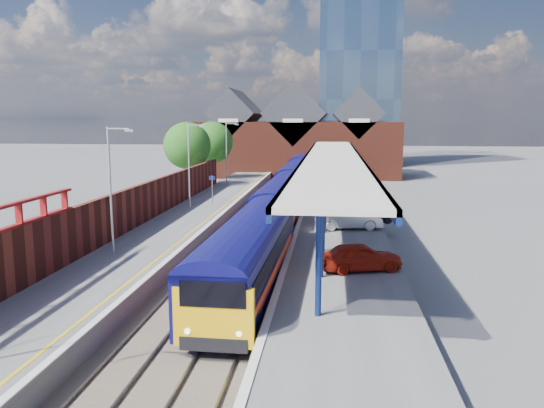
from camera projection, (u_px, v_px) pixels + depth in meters
The scene contains 23 objects.
ground at pixel (276, 205), 52.30m from camera, with size 240.00×240.00×0.00m, color #5B5B5E.
ballast_bed at pixel (263, 225), 42.48m from camera, with size 6.00×76.00×0.06m, color #473D33.
rails at pixel (263, 223), 42.47m from camera, with size 4.51×76.00×0.14m.
left_platform at pixel (196, 217), 43.02m from camera, with size 5.00×76.00×1.00m, color #565659.
right_platform at pixel (338, 220), 41.74m from camera, with size 6.00×76.00×1.00m, color #565659.
coping_left at pixel (224, 212), 42.67m from camera, with size 0.30×76.00×0.05m, color silver.
coping_right at pixel (302, 213), 41.97m from camera, with size 0.30×76.00×0.05m, color silver.
yellow_line at pixel (217, 212), 42.74m from camera, with size 0.14×76.00×0.01m, color yellow.
train at pixel (290, 186), 50.15m from camera, with size 3.13×65.95×3.45m.
canopy at pixel (333, 158), 42.96m from camera, with size 4.50×52.00×4.48m.
lamp_post_b at pixel (113, 183), 28.66m from camera, with size 1.48×0.18×7.00m.
lamp_post_c at pixel (190, 160), 44.36m from camera, with size 1.48×0.18×7.00m.
lamp_post_d at pixel (228, 149), 60.06m from camera, with size 1.48×0.18×7.00m.
platform_sign at pixel (212, 185), 46.54m from camera, with size 0.55×0.08×2.50m.
brick_wall at pixel (135, 206), 36.66m from camera, with size 0.35×50.00×3.86m.
station_building at pixel (296, 139), 78.90m from camera, with size 30.00×12.12×13.78m.
glass_tower at pixel (359, 54), 97.03m from camera, with size 14.20×14.20×40.30m.
tree_near at pixel (188, 147), 58.39m from camera, with size 5.20×5.20×8.10m.
tree_far at pixel (213, 144), 66.13m from camera, with size 5.20×5.20×8.10m.
parked_car_red at pixel (360, 257), 26.11m from camera, with size 1.65×4.09×1.39m, color #9D1B0D.
parked_car_silver at pixel (349, 218), 35.96m from camera, with size 1.56×4.46×1.47m, color silver.
parked_car_dark at pixel (363, 214), 38.41m from camera, with size 1.71×4.20×1.22m, color black.
parked_car_blue at pixel (356, 211), 39.50m from camera, with size 1.96×4.25×1.18m, color navy.
Camera 1 is at (5.43, -21.33, 8.40)m, focal length 35.00 mm.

